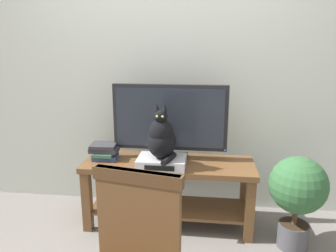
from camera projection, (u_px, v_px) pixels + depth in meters
The scene contains 7 objects.
back_wall at pixel (168, 53), 2.87m from camera, with size 7.00×0.12×2.80m, color #B7BCB2.
tv_stand at pixel (169, 181), 2.69m from camera, with size 1.38×0.47×0.55m.
tv at pixel (170, 120), 2.64m from camera, with size 0.93×0.20×0.62m.
media_box at pixel (162, 162), 2.54m from camera, with size 0.37×0.27×0.08m.
cat at pixel (162, 138), 2.48m from camera, with size 0.22×0.33×0.43m.
book_stack at pixel (104, 151), 2.70m from camera, with size 0.23×0.20×0.13m.
potted_plant at pixel (297, 192), 2.36m from camera, with size 0.41×0.41×0.71m.
Camera 1 is at (0.35, -1.89, 1.49)m, focal length 34.93 mm.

